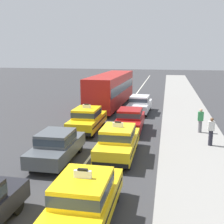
{
  "coord_description": "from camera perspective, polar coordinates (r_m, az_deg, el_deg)",
  "views": [
    {
      "loc": [
        3.89,
        -5.2,
        5.56
      ],
      "look_at": [
        0.15,
        14.23,
        1.3
      ],
      "focal_mm": 46.22,
      "sensor_mm": 36.0,
      "label": 1
    }
  ],
  "objects": [
    {
      "name": "pedestrian_near_crosswalk",
      "position": [
        17.52,
        19.0,
        -3.67
      ],
      "size": [
        0.36,
        0.24,
        1.64
      ],
      "color": "#23232D",
      "rests_on": "sidewalk_curb"
    },
    {
      "name": "lane_stripe_left_right",
      "position": [
        26.09,
        2.07,
        -0.15
      ],
      "size": [
        0.14,
        80.0,
        0.01
      ],
      "primitive_type": "cube",
      "color": "silver",
      "rests_on": "ground"
    },
    {
      "name": "taxi_right_second",
      "position": [
        15.24,
        1.22,
        -5.74
      ],
      "size": [
        1.82,
        4.56,
        1.96
      ],
      "color": "black",
      "rests_on": "ground"
    },
    {
      "name": "bus_left_fourth",
      "position": [
        28.74,
        -0.18,
        4.68
      ],
      "size": [
        2.94,
        11.29,
        3.22
      ],
      "color": "black",
      "rests_on": "ground"
    },
    {
      "name": "taxi_right_nearest",
      "position": [
        9.71,
        -5.52,
        -16.75
      ],
      "size": [
        1.83,
        4.56,
        1.96
      ],
      "color": "black",
      "rests_on": "ground"
    },
    {
      "name": "sedan_right_third",
      "position": [
        20.12,
        3.57,
        -1.41
      ],
      "size": [
        1.8,
        4.32,
        1.58
      ],
      "color": "black",
      "rests_on": "ground"
    },
    {
      "name": "sedan_left_second",
      "position": [
        14.92,
        -10.89,
        -6.49
      ],
      "size": [
        1.79,
        4.31,
        1.58
      ],
      "color": "black",
      "rests_on": "ground"
    },
    {
      "name": "taxi_left_third",
      "position": [
        20.11,
        -4.92,
        -1.35
      ],
      "size": [
        1.83,
        4.56,
        1.96
      ],
      "color": "black",
      "rests_on": "ground"
    },
    {
      "name": "pedestrian_mid_block",
      "position": [
        20.08,
        17.09,
        -1.62
      ],
      "size": [
        0.36,
        0.24,
        1.61
      ],
      "color": "slate",
      "rests_on": "sidewalk_curb"
    },
    {
      "name": "sidewalk_curb",
      "position": [
        21.0,
        15.21,
        -3.42
      ],
      "size": [
        4.0,
        90.0,
        0.15
      ],
      "primitive_type": "cube",
      "color": "gray",
      "rests_on": "ground"
    },
    {
      "name": "sedan_right_fourth",
      "position": [
        25.96,
        5.5,
        1.64
      ],
      "size": [
        1.96,
        4.38,
        1.58
      ],
      "color": "black",
      "rests_on": "ground"
    }
  ]
}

